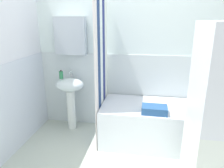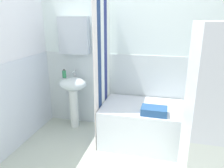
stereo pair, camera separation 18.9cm
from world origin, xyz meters
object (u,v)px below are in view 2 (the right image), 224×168
object	(u,v)px
sink	(73,91)
towel_folded	(154,111)
soap_dispenser	(64,74)
body_wash_bottle	(200,98)
bathtub	(157,126)
lotion_bottle	(209,99)

from	to	relation	value
sink	towel_folded	bearing A→B (deg)	-18.34
soap_dispenser	body_wash_bottle	xyz separation A→B (m)	(2.02, 0.15, -0.27)
soap_dispenser	body_wash_bottle	bearing A→B (deg)	4.16
bathtub	body_wash_bottle	world-z (taller)	body_wash_bottle
soap_dispenser	sink	bearing A→B (deg)	9.66
bathtub	lotion_bottle	world-z (taller)	lotion_bottle
lotion_bottle	body_wash_bottle	xyz separation A→B (m)	(-0.11, 0.03, -0.01)
sink	towel_folded	world-z (taller)	sink
sink	lotion_bottle	size ratio (longest dim) A/B	5.09
soap_dispenser	bathtub	world-z (taller)	soap_dispenser
body_wash_bottle	towel_folded	size ratio (longest dim) A/B	0.46
soap_dispenser	body_wash_bottle	size ratio (longest dim) A/B	0.93
sink	bathtub	size ratio (longest dim) A/B	0.54
body_wash_bottle	bathtub	bearing A→B (deg)	-150.69
lotion_bottle	body_wash_bottle	world-z (taller)	lotion_bottle
body_wash_bottle	towel_folded	bearing A→B (deg)	-138.13
lotion_bottle	sink	bearing A→B (deg)	-177.30
bathtub	towel_folded	xyz separation A→B (m)	(-0.05, -0.24, 0.33)
sink	lotion_bottle	world-z (taller)	sink
body_wash_bottle	towel_folded	world-z (taller)	body_wash_bottle
lotion_bottle	bathtub	bearing A→B (deg)	-157.21
sink	bathtub	xyz separation A→B (m)	(1.34, -0.19, -0.34)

